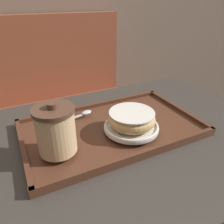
% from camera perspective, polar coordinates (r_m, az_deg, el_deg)
% --- Properties ---
extents(booth_bench, '(1.30, 0.44, 1.00)m').
position_cam_1_polar(booth_bench, '(1.56, -18.93, -3.70)').
color(booth_bench, brown).
rests_on(booth_bench, ground_plane).
extents(cafe_table, '(1.00, 0.67, 0.74)m').
position_cam_1_polar(cafe_table, '(0.75, 0.95, -16.18)').
color(cafe_table, '#38332D').
rests_on(cafe_table, ground_plane).
extents(serving_tray, '(0.52, 0.31, 0.02)m').
position_cam_1_polar(serving_tray, '(0.67, 0.00, -4.30)').
color(serving_tray, '#512D1E').
rests_on(serving_tray, cafe_table).
extents(coffee_cup_front, '(0.10, 0.10, 0.13)m').
position_cam_1_polar(coffee_cup_front, '(0.53, -14.45, -4.51)').
color(coffee_cup_front, '#E0B784').
rests_on(coffee_cup_front, serving_tray).
extents(plate_with_chocolate_donut, '(0.16, 0.16, 0.01)m').
position_cam_1_polar(plate_with_chocolate_donut, '(0.63, 5.05, -3.79)').
color(plate_with_chocolate_donut, white).
rests_on(plate_with_chocolate_donut, serving_tray).
extents(donut_chocolate_glazed, '(0.13, 0.13, 0.04)m').
position_cam_1_polar(donut_chocolate_glazed, '(0.62, 5.15, -1.64)').
color(donut_chocolate_glazed, '#DBB270').
rests_on(donut_chocolate_glazed, plate_with_chocolate_donut).
extents(spoon, '(0.14, 0.04, 0.01)m').
position_cam_1_polar(spoon, '(0.70, -8.10, -0.67)').
color(spoon, silver).
rests_on(spoon, serving_tray).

